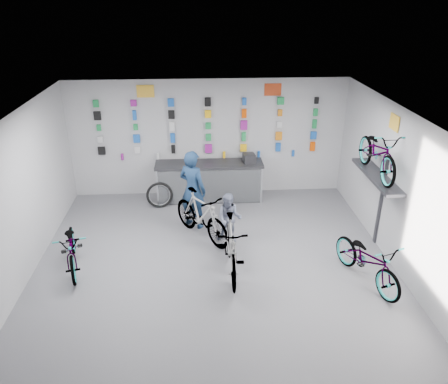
{
  "coord_description": "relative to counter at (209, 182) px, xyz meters",
  "views": [
    {
      "loc": [
        -0.26,
        -6.67,
        4.95
      ],
      "look_at": [
        0.24,
        1.4,
        1.19
      ],
      "focal_mm": 35.0,
      "sensor_mm": 36.0,
      "label": 1
    }
  ],
  "objects": [
    {
      "name": "ceiling",
      "position": [
        0.0,
        -3.54,
        2.51
      ],
      "size": [
        8.0,
        8.0,
        0.0
      ],
      "primitive_type": "plane",
      "rotation": [
        3.14,
        0.0,
        0.0
      ],
      "color": "white",
      "rests_on": "wall_back"
    },
    {
      "name": "bike_left",
      "position": [
        -2.74,
        -2.88,
        -0.05
      ],
      "size": [
        1.0,
        1.77,
        0.88
      ],
      "primitive_type": "imported",
      "rotation": [
        0.0,
        0.0,
        0.26
      ],
      "color": "gray",
      "rests_on": "floor"
    },
    {
      "name": "clerk",
      "position": [
        -0.41,
        -1.36,
        0.42
      ],
      "size": [
        0.79,
        0.73,
        1.81
      ],
      "primitive_type": "imported",
      "rotation": [
        0.0,
        0.0,
        2.54
      ],
      "color": "#152B49",
      "rests_on": "floor"
    },
    {
      "name": "bike_service",
      "position": [
        -0.24,
        -1.92,
        0.06
      ],
      "size": [
        1.48,
        1.77,
        1.09
      ],
      "primitive_type": "imported",
      "rotation": [
        0.0,
        0.0,
        0.63
      ],
      "color": "gray",
      "rests_on": "floor"
    },
    {
      "name": "counter",
      "position": [
        0.0,
        0.0,
        0.0
      ],
      "size": [
        2.7,
        0.66,
        1.0
      ],
      "color": "black",
      "rests_on": "floor"
    },
    {
      "name": "wall_back",
      "position": [
        0.0,
        0.46,
        1.01
      ],
      "size": [
        7.0,
        0.0,
        7.0
      ],
      "primitive_type": "plane",
      "rotation": [
        1.57,
        0.0,
        0.0
      ],
      "color": "#B2B2B4",
      "rests_on": "floor"
    },
    {
      "name": "bike_right",
      "position": [
        2.77,
        -3.69,
        -0.02
      ],
      "size": [
        1.17,
        1.89,
        0.94
      ],
      "primitive_type": "imported",
      "rotation": [
        0.0,
        0.0,
        0.33
      ],
      "color": "gray",
      "rests_on": "floor"
    },
    {
      "name": "sign_right",
      "position": [
        1.6,
        0.44,
        2.23
      ],
      "size": [
        0.42,
        0.02,
        0.3
      ],
      "primitive_type": "cube",
      "color": "#BA3D19",
      "rests_on": "wall_back"
    },
    {
      "name": "register",
      "position": [
        1.0,
        0.01,
        0.62
      ],
      "size": [
        0.32,
        0.33,
        0.22
      ],
      "primitive_type": "cube",
      "rotation": [
        0.0,
        0.0,
        0.14
      ],
      "color": "black",
      "rests_on": "counter"
    },
    {
      "name": "wall_bracket",
      "position": [
        3.33,
        -2.34,
        0.98
      ],
      "size": [
        0.39,
        1.9,
        2.0
      ],
      "color": "#333338",
      "rests_on": "wall_right"
    },
    {
      "name": "bike_center",
      "position": [
        0.31,
        -3.24,
        0.07
      ],
      "size": [
        0.52,
        1.84,
        1.11
      ],
      "primitive_type": "imported",
      "rotation": [
        0.0,
        0.0,
        0.0
      ],
      "color": "gray",
      "rests_on": "floor"
    },
    {
      "name": "sign_side",
      "position": [
        3.48,
        -2.34,
        2.16
      ],
      "size": [
        0.02,
        0.4,
        0.3
      ],
      "primitive_type": "cube",
      "color": "gold",
      "rests_on": "wall_right"
    },
    {
      "name": "spare_wheel",
      "position": [
        -1.25,
        -0.37,
        -0.16
      ],
      "size": [
        0.67,
        0.24,
        0.66
      ],
      "rotation": [
        0.0,
        0.0,
        0.11
      ],
      "color": "black",
      "rests_on": "floor"
    },
    {
      "name": "sign_left",
      "position": [
        -1.5,
        0.44,
        2.23
      ],
      "size": [
        0.42,
        0.02,
        0.3
      ],
      "primitive_type": "cube",
      "color": "gold",
      "rests_on": "wall_back"
    },
    {
      "name": "wall_left",
      "position": [
        -3.5,
        -3.54,
        1.01
      ],
      "size": [
        0.0,
        8.0,
        8.0
      ],
      "primitive_type": "plane",
      "rotation": [
        1.57,
        0.0,
        1.57
      ],
      "color": "#B2B2B4",
      "rests_on": "floor"
    },
    {
      "name": "floor",
      "position": [
        0.0,
        -3.54,
        -0.49
      ],
      "size": [
        8.0,
        8.0,
        0.0
      ],
      "primitive_type": "plane",
      "color": "#535459",
      "rests_on": "ground"
    },
    {
      "name": "customer",
      "position": [
        0.36,
        -2.1,
        0.07
      ],
      "size": [
        0.63,
        0.54,
        1.11
      ],
      "primitive_type": "imported",
      "rotation": [
        0.0,
        0.0,
        -0.25
      ],
      "color": "slate",
      "rests_on": "floor"
    },
    {
      "name": "wall_right",
      "position": [
        3.5,
        -3.54,
        1.01
      ],
      "size": [
        0.0,
        8.0,
        8.0
      ],
      "primitive_type": "plane",
      "rotation": [
        1.57,
        0.0,
        -1.57
      ],
      "color": "#B2B2B4",
      "rests_on": "floor"
    },
    {
      "name": "merch_wall",
      "position": [
        -0.0,
        0.39,
        1.29
      ],
      "size": [
        5.56,
        0.08,
        1.56
      ],
      "color": "black",
      "rests_on": "wall_back"
    },
    {
      "name": "bike_wall",
      "position": [
        3.25,
        -2.34,
        1.57
      ],
      "size": [
        0.63,
        1.8,
        0.95
      ],
      "primitive_type": "imported",
      "color": "gray",
      "rests_on": "wall_bracket"
    }
  ]
}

